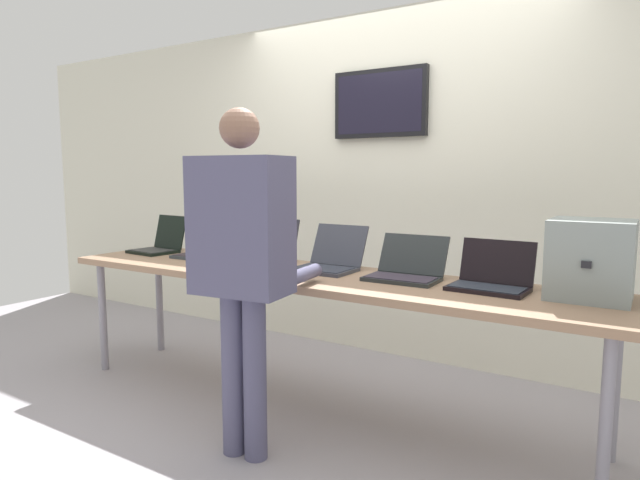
% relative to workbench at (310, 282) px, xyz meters
% --- Properties ---
extents(ground, '(8.00, 8.00, 0.04)m').
position_rel_workbench_xyz_m(ground, '(0.00, 0.00, -0.76)').
color(ground, '#9D979E').
extents(back_wall, '(8.00, 0.11, 2.51)m').
position_rel_workbench_xyz_m(back_wall, '(-0.00, 1.13, 0.53)').
color(back_wall, silver).
rests_on(back_wall, ground).
extents(workbench, '(3.27, 0.70, 0.79)m').
position_rel_workbench_xyz_m(workbench, '(0.00, 0.00, 0.00)').
color(workbench, '#997559').
rests_on(workbench, ground).
extents(equipment_box, '(0.35, 0.34, 0.36)m').
position_rel_workbench_xyz_m(equipment_box, '(1.41, 0.14, 0.23)').
color(equipment_box, gray).
rests_on(equipment_box, workbench).
extents(laptop_station_0, '(0.34, 0.34, 0.26)m').
position_rel_workbench_xyz_m(laptop_station_0, '(-1.36, 0.12, 0.11)').
color(laptop_station_0, black).
rests_on(laptop_station_0, workbench).
extents(laptop_station_1, '(0.37, 0.33, 0.28)m').
position_rel_workbench_xyz_m(laptop_station_1, '(-0.90, 0.14, 0.11)').
color(laptop_station_1, '#333B42').
rests_on(laptop_station_1, workbench).
extents(laptop_station_2, '(0.34, 0.35, 0.27)m').
position_rel_workbench_xyz_m(laptop_station_2, '(-0.42, 0.13, 0.11)').
color(laptop_station_2, '#25252D').
rests_on(laptop_station_2, workbench).
extents(laptop_station_3, '(0.35, 0.37, 0.25)m').
position_rel_workbench_xyz_m(laptop_station_3, '(0.04, 0.14, 0.11)').
color(laptop_station_3, '#353841').
rests_on(laptop_station_3, workbench).
extents(laptop_station_4, '(0.38, 0.34, 0.22)m').
position_rel_workbench_xyz_m(laptop_station_4, '(0.53, 0.12, 0.10)').
color(laptop_station_4, '#232828').
rests_on(laptop_station_4, workbench).
extents(laptop_station_5, '(0.38, 0.30, 0.23)m').
position_rel_workbench_xyz_m(laptop_station_5, '(0.99, 0.10, 0.10)').
color(laptop_station_5, black).
rests_on(laptop_station_5, workbench).
extents(person, '(0.48, 0.63, 1.65)m').
position_rel_workbench_xyz_m(person, '(0.04, -0.62, 0.25)').
color(person, '#514F6E').
rests_on(person, ground).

